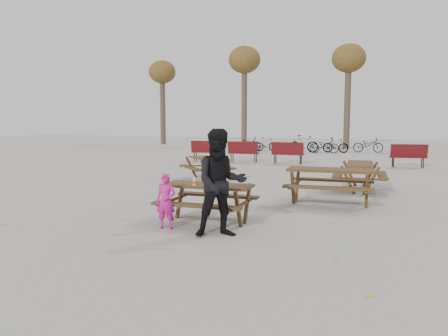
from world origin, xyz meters
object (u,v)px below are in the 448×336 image
(main_picnic_table, at_px, (207,193))
(adult, at_px, (221,183))
(food_tray, at_px, (214,184))
(child, at_px, (166,201))
(soda_bottle, at_px, (194,182))
(picnic_table_far, at_px, (360,177))
(picnic_table_east, at_px, (330,187))
(picnic_table_north, at_px, (207,169))

(main_picnic_table, bearing_deg, adult, -56.31)
(food_tray, relative_size, child, 0.17)
(food_tray, xyz_separation_m, soda_bottle, (-0.37, -0.15, 0.05))
(soda_bottle, bearing_deg, child, -121.34)
(picnic_table_far, bearing_deg, adult, 159.25)
(main_picnic_table, bearing_deg, child, -124.73)
(adult, xyz_separation_m, picnic_table_east, (1.52, 3.64, -0.52))
(picnic_table_far, bearing_deg, picnic_table_east, 165.01)
(picnic_table_east, bearing_deg, adult, -113.58)
(picnic_table_east, bearing_deg, food_tray, -126.60)
(food_tray, height_order, soda_bottle, soda_bottle)
(main_picnic_table, bearing_deg, picnic_table_north, 112.01)
(child, relative_size, picnic_table_north, 0.59)
(soda_bottle, bearing_deg, main_picnic_table, 47.62)
(picnic_table_north, bearing_deg, adult, -19.70)
(food_tray, relative_size, picnic_table_east, 0.09)
(soda_bottle, xyz_separation_m, adult, (0.83, -0.73, 0.11))
(child, bearing_deg, picnic_table_east, 43.96)
(soda_bottle, relative_size, picnic_table_far, 0.09)
(soda_bottle, height_order, child, child)
(main_picnic_table, xyz_separation_m, adult, (0.63, -0.95, 0.37))
(child, relative_size, picnic_table_far, 0.57)
(main_picnic_table, height_order, picnic_table_far, picnic_table_far)
(soda_bottle, bearing_deg, adult, -41.38)
(adult, xyz_separation_m, picnic_table_far, (2.11, 6.20, -0.56))
(main_picnic_table, relative_size, food_tray, 10.00)
(main_picnic_table, xyz_separation_m, picnic_table_north, (-2.35, 5.82, -0.20))
(adult, distance_m, picnic_table_east, 3.98)
(main_picnic_table, relative_size, child, 1.71)
(food_tray, bearing_deg, picnic_table_east, 54.38)
(adult, height_order, picnic_table_far, adult)
(soda_bottle, bearing_deg, picnic_table_far, 61.78)
(food_tray, xyz_separation_m, picnic_table_far, (2.57, 5.32, -0.39))
(picnic_table_east, bearing_deg, picnic_table_north, 144.30)
(picnic_table_north, relative_size, picnic_table_far, 0.96)
(child, xyz_separation_m, adult, (1.17, -0.17, 0.43))
(picnic_table_east, xyz_separation_m, picnic_table_north, (-4.50, 3.12, -0.06))
(food_tray, distance_m, soda_bottle, 0.40)
(picnic_table_east, bearing_deg, picnic_table_far, 76.01)
(picnic_table_north, bearing_deg, picnic_table_east, 11.78)
(child, height_order, picnic_table_north, child)
(picnic_table_far, bearing_deg, main_picnic_table, 150.50)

